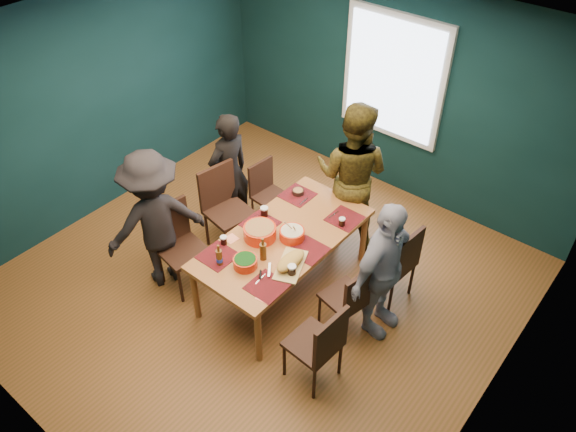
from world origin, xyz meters
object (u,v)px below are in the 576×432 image
(chair_left_near, at_px, (177,239))
(person_near_left, at_px, (155,221))
(dining_table, at_px, (284,242))
(bowl_herbs, at_px, (245,262))
(person_back, at_px, (352,175))
(bowl_dumpling, at_px, (292,234))
(bowl_salad, at_px, (260,232))
(person_right, at_px, (383,271))
(person_far_left, at_px, (229,173))
(chair_right_near, at_px, (321,342))
(chair_left_far, at_px, (266,189))
(chair_right_far, at_px, (398,261))
(cutting_board, at_px, (290,262))
(chair_right_mid, at_px, (352,296))
(chair_left_mid, at_px, (224,202))

(chair_left_near, distance_m, person_near_left, 0.31)
(dining_table, height_order, bowl_herbs, bowl_herbs)
(person_back, height_order, bowl_dumpling, person_back)
(bowl_salad, bearing_deg, person_right, 15.27)
(chair_left_near, height_order, person_near_left, person_near_left)
(person_far_left, relative_size, bowl_herbs, 6.49)
(person_back, distance_m, bowl_herbs, 1.72)
(chair_right_near, xyz_separation_m, bowl_dumpling, (-0.93, 0.74, 0.24))
(bowl_dumpling, bearing_deg, chair_left_far, 143.98)
(person_back, relative_size, bowl_dumpling, 6.89)
(dining_table, bearing_deg, person_right, 10.18)
(chair_right_far, distance_m, cutting_board, 1.15)
(dining_table, xyz_separation_m, person_near_left, (-1.13, -0.72, 0.15))
(chair_right_mid, xyz_separation_m, person_far_left, (-2.08, 0.49, 0.25))
(dining_table, height_order, chair_right_far, chair_right_far)
(chair_left_near, xyz_separation_m, bowl_salad, (0.77, 0.46, 0.23))
(chair_left_mid, distance_m, bowl_salad, 0.89)
(chair_right_far, bearing_deg, bowl_herbs, -126.00)
(person_far_left, relative_size, person_back, 0.86)
(chair_right_far, relative_size, cutting_board, 1.62)
(person_near_left, bearing_deg, chair_left_near, 143.29)
(chair_right_far, relative_size, person_back, 0.54)
(person_far_left, distance_m, person_near_left, 1.15)
(person_right, bearing_deg, chair_left_near, 114.37)
(chair_left_near, bearing_deg, chair_right_far, 41.30)
(chair_left_mid, bearing_deg, chair_right_far, 23.19)
(dining_table, xyz_separation_m, chair_right_near, (1.01, -0.71, -0.11))
(bowl_herbs, bearing_deg, person_right, 34.39)
(cutting_board, bearing_deg, dining_table, 115.76)
(chair_left_mid, xyz_separation_m, person_right, (2.06, 0.05, 0.18))
(chair_right_mid, relative_size, bowl_herbs, 3.79)
(person_back, bearing_deg, bowl_herbs, 72.73)
(person_near_left, relative_size, bowl_salad, 4.87)
(chair_left_mid, bearing_deg, chair_right_near, -12.80)
(dining_table, xyz_separation_m, bowl_dumpling, (0.08, 0.04, 0.13))
(person_back, bearing_deg, chair_right_far, 135.14)
(chair_left_far, height_order, chair_right_far, chair_right_far)
(chair_right_far, distance_m, person_far_left, 2.21)
(chair_left_far, height_order, chair_left_near, chair_left_near)
(person_far_left, height_order, person_right, person_right)
(chair_left_near, relative_size, person_far_left, 0.65)
(dining_table, relative_size, chair_right_near, 2.05)
(chair_right_near, bearing_deg, bowl_dumpling, 145.25)
(chair_right_near, bearing_deg, person_back, 121.41)
(person_right, bearing_deg, person_back, 49.30)
(dining_table, bearing_deg, person_near_left, -146.98)
(chair_left_mid, xyz_separation_m, chair_right_mid, (1.90, -0.19, -0.08))
(person_right, xyz_separation_m, person_near_left, (-2.19, -0.90, 0.03))
(dining_table, distance_m, chair_left_mid, 1.01)
(bowl_dumpling, bearing_deg, bowl_salad, -142.90)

